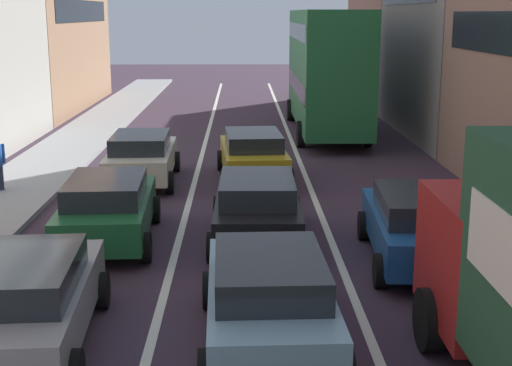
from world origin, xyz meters
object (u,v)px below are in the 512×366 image
Objects in this scene: coupe_centre_lane_fourth at (253,154)px; sedan_centre_lane_second at (269,297)px; sedan_right_lane_behind_truck at (418,225)px; hatchback_centre_lane_third at (257,207)px; wagon_left_lane_second at (25,300)px; sedan_left_lane_fourth at (142,156)px; sedan_left_lane_third at (108,208)px; bus_mid_queue_primary at (327,66)px.

sedan_centre_lane_second is at bearing 176.40° from coupe_centre_lane_fourth.
coupe_centre_lane_fourth is at bearing 26.45° from sedan_right_lane_behind_truck.
sedan_centre_lane_second is 0.99× the size of sedan_right_lane_behind_truck.
sedan_centre_lane_second is 1.01× the size of hatchback_centre_lane_third.
wagon_left_lane_second and coupe_centre_lane_fourth have the same top height.
hatchback_centre_lane_third is at bearing -151.78° from sedan_left_lane_fourth.
sedan_centre_lane_second is 0.99× the size of sedan_left_lane_third.
wagon_left_lane_second is at bearing 158.61° from coupe_centre_lane_fourth.
wagon_left_lane_second and sedan_right_lane_behind_truck have the same top height.
sedan_centre_lane_second is 5.18m from hatchback_centre_lane_third.
hatchback_centre_lane_third is at bearing 69.20° from sedan_right_lane_behind_truck.
sedan_centre_lane_second is at bearing 143.26° from sedan_right_lane_behind_truck.
sedan_left_lane_third is 0.99× the size of coupe_centre_lane_fourth.
sedan_left_lane_third is 1.00× the size of sedan_right_lane_behind_truck.
bus_mid_queue_primary is (6.50, 8.92, 2.03)m from sedan_left_lane_fourth.
hatchback_centre_lane_third is 0.41× the size of bus_mid_queue_primary.
sedan_centre_lane_second is 6.16m from sedan_left_lane_third.
coupe_centre_lane_fourth is 1.02× the size of sedan_left_lane_fourth.
wagon_left_lane_second is 21.19m from bus_mid_queue_primary.
sedan_left_lane_third is 16.22m from bus_mid_queue_primary.
sedan_centre_lane_second is 4.89m from sedan_right_lane_behind_truck.
sedan_left_lane_fourth is at bearing 15.40° from sedan_centre_lane_second.
hatchback_centre_lane_third is 6.09m from coupe_centre_lane_fourth.
sedan_left_lane_third is 1.01× the size of sedan_left_lane_fourth.
sedan_centre_lane_second and coupe_centre_lane_fourth have the same top height.
sedan_right_lane_behind_truck is at bearing -139.49° from sedan_left_lane_fourth.
sedan_right_lane_behind_truck is at bearing -41.81° from sedan_centre_lane_second.
sedan_centre_lane_second is at bearing 171.61° from bus_mid_queue_primary.
sedan_centre_lane_second is 3.63m from wagon_left_lane_second.
wagon_left_lane_second is 1.00× the size of coupe_centre_lane_fourth.
sedan_centre_lane_second and sedan_left_lane_fourth have the same top height.
wagon_left_lane_second and sedan_left_lane_third have the same top height.
sedan_right_lane_behind_truck is at bearing -113.54° from hatchback_centre_lane_third.
sedan_right_lane_behind_truck is (3.16, 3.74, 0.00)m from sedan_centre_lane_second.
bus_mid_queue_primary is at bearing -26.51° from sedan_left_lane_third.
sedan_centre_lane_second is 20.26m from bus_mid_queue_primary.
wagon_left_lane_second and hatchback_centre_lane_third have the same top height.
sedan_left_lane_third is (-3.28, 0.00, 0.00)m from hatchback_centre_lane_third.
coupe_centre_lane_fourth is at bearing -31.19° from sedan_left_lane_third.
sedan_centre_lane_second is 1.00× the size of sedan_left_lane_fourth.
coupe_centre_lane_fourth is 3.33m from sedan_left_lane_fourth.
sedan_centre_lane_second is 11.50m from sedan_left_lane_fourth.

